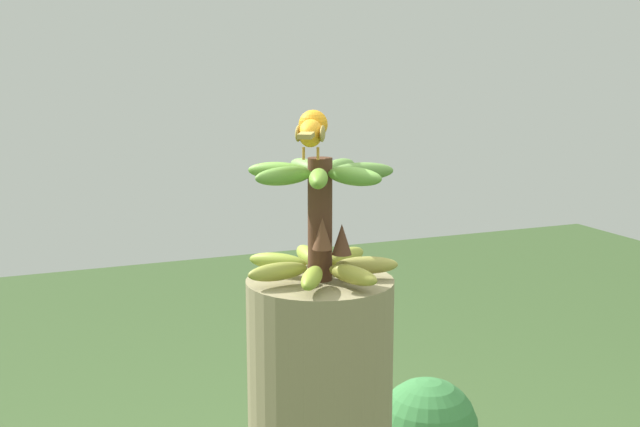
# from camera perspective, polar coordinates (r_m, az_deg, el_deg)

# --- Properties ---
(banana_bunch) EXTENTS (0.29, 0.29, 0.23)m
(banana_bunch) POSITION_cam_1_polar(r_m,az_deg,el_deg) (1.45, 0.05, -0.51)
(banana_bunch) COLOR #4C2D1E
(banana_bunch) RESTS_ON banana_tree
(perched_bird) EXTENTS (0.18, 0.11, 0.08)m
(perched_bird) POSITION_cam_1_polar(r_m,az_deg,el_deg) (1.42, -0.60, 5.98)
(perched_bird) COLOR #C68933
(perched_bird) RESTS_ON banana_bunch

